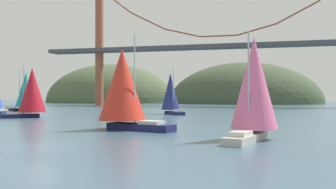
{
  "coord_description": "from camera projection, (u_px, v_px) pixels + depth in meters",
  "views": [
    {
      "loc": [
        16.71,
        -24.58,
        3.92
      ],
      "look_at": [
        0.0,
        35.63,
        3.79
      ],
      "focal_mm": 40.73,
      "sensor_mm": 36.0,
      "label": 1
    }
  ],
  "objects": [
    {
      "name": "sailboat_teal_sail",
      "position": [
        25.0,
        91.0,
        83.07
      ],
      "size": [
        7.55,
        7.21,
        9.21
      ],
      "color": "black",
      "rests_on": "ground_plane"
    },
    {
      "name": "headland_left",
      "position": [
        110.0,
        102.0,
        172.95
      ],
      "size": [
        60.15,
        44.0,
        34.52
      ],
      "primitive_type": "ellipsoid",
      "color": "#4C5B3D",
      "rests_on": "ground_plane"
    },
    {
      "name": "sailboat_crimson_sail",
      "position": [
        32.0,
        91.0,
        62.54
      ],
      "size": [
        7.34,
        6.87,
        8.54
      ],
      "color": "#191E4C",
      "rests_on": "ground_plane"
    },
    {
      "name": "suspension_bridge",
      "position": [
        218.0,
        44.0,
        119.66
      ],
      "size": [
        117.9,
        6.0,
        40.15
      ],
      "color": "brown",
      "rests_on": "ground_plane"
    },
    {
      "name": "sailboat_navy_sail",
      "position": [
        171.0,
        93.0,
        72.99
      ],
      "size": [
        6.13,
        6.61,
        8.58
      ],
      "color": "#191E4C",
      "rests_on": "ground_plane"
    },
    {
      "name": "sailboat_pink_spinnaker",
      "position": [
        254.0,
        86.0,
        32.63
      ],
      "size": [
        4.9,
        8.06,
        9.1
      ],
      "color": "#B7B2A8",
      "rests_on": "ground_plane"
    },
    {
      "name": "sailboat_scarlet_sail",
      "position": [
        123.0,
        87.0,
        41.77
      ],
      "size": [
        9.67,
        6.46,
        10.26
      ],
      "color": "#191E4C",
      "rests_on": "ground_plane"
    },
    {
      "name": "headland_center",
      "position": [
        244.0,
        103.0,
        156.91
      ],
      "size": [
        62.71,
        44.0,
        33.62
      ],
      "primitive_type": "ellipsoid",
      "color": "#425138",
      "rests_on": "ground_plane"
    },
    {
      "name": "ground_plane",
      "position": [
        39.0,
        147.0,
        28.16
      ],
      "size": [
        360.0,
        360.0,
        0.0
      ],
      "primitive_type": "plane",
      "color": "#426075"
    }
  ]
}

